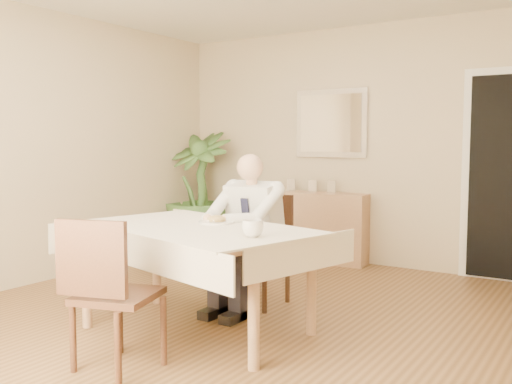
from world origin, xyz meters
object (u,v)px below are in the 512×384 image
Objects in this scene: coffee_mug at (253,229)px; potted_palm at (199,192)px; dining_table at (196,238)px; seated_man at (243,224)px; sideboard at (324,228)px; chair_far at (263,242)px; chair_near at (107,287)px.

potted_palm reaches higher than coffee_mug.
dining_table is 1.58× the size of seated_man.
dining_table is 3.02m from potted_palm.
coffee_mug is 2.94m from sideboard.
chair_near is (0.04, -1.75, 0.01)m from chair_far.
sideboard is at bearing 97.69° from seated_man.
chair_near is at bearing -128.58° from coffee_mug.
chair_near is 0.62× the size of potted_palm.
potted_palm reaches higher than seated_man.
coffee_mug is (0.59, -0.77, 0.11)m from seated_man.
chair_far is at bearing 90.00° from seated_man.
coffee_mug is at bearing -52.66° from seated_man.
seated_man is (-0.04, 1.46, 0.18)m from chair_near.
seated_man is at bearing -87.13° from sideboard.
dining_table is at bearing 75.31° from chair_near.
dining_table is 14.60× the size of coffee_mug.
potted_palm is (-1.86, 2.37, 0.06)m from dining_table.
seated_man is at bearing -94.80° from chair_far.
seated_man reaches higher than dining_table.
chair_far is 1.75m from sideboard.
coffee_mug is 0.14× the size of sideboard.
sideboard is at bearing 107.13° from coffee_mug.
potted_palm is at bearing 103.23° from chair_near.
sideboard is (-0.27, 2.02, -0.30)m from seated_man.
chair_near is 1.47m from seated_man.
potted_palm is (-1.86, 1.49, 0.23)m from chair_far.
dining_table is 2.02× the size of sideboard.
seated_man reaches higher than chair_far.
chair_far is at bearing 119.02° from coffee_mug.
coffee_mug is at bearing -46.18° from potted_palm.
coffee_mug is at bearing -77.68° from sideboard.
coffee_mug is (0.59, -0.18, 0.14)m from dining_table.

